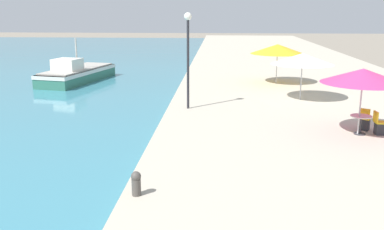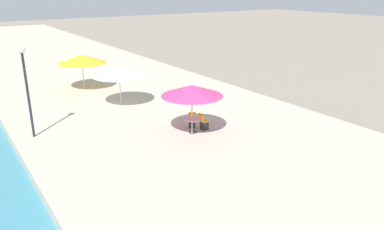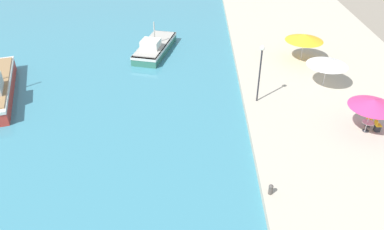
% 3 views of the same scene
% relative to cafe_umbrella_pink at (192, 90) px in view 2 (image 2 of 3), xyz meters
% --- Properties ---
extents(quay_promenade, '(16.00, 90.00, 0.54)m').
position_rel_cafe_umbrella_pink_xyz_m(quay_promenade, '(0.14, 20.05, -2.55)').
color(quay_promenade, '#BCB29E').
rests_on(quay_promenade, ground_plane).
extents(cafe_umbrella_pink, '(3.11, 3.11, 2.56)m').
position_rel_cafe_umbrella_pink_xyz_m(cafe_umbrella_pink, '(0.00, 0.00, 0.00)').
color(cafe_umbrella_pink, '#B7B7B7').
rests_on(cafe_umbrella_pink, quay_promenade).
extents(cafe_umbrella_white, '(3.31, 3.31, 2.47)m').
position_rel_cafe_umbrella_pink_xyz_m(cafe_umbrella_white, '(-0.99, 6.65, -0.11)').
color(cafe_umbrella_white, '#B7B7B7').
rests_on(cafe_umbrella_white, quay_promenade).
extents(cafe_umbrella_striped, '(3.48, 3.48, 2.53)m').
position_rel_cafe_umbrella_pink_xyz_m(cafe_umbrella_striped, '(-1.62, 11.83, -0.06)').
color(cafe_umbrella_striped, '#B7B7B7').
rests_on(cafe_umbrella_striped, quay_promenade).
extents(cafe_table, '(0.80, 0.80, 0.74)m').
position_rel_cafe_umbrella_pink_xyz_m(cafe_table, '(0.10, 0.08, -1.75)').
color(cafe_table, '#333338').
rests_on(cafe_table, quay_promenade).
extents(cafe_chair_left, '(0.44, 0.41, 0.91)m').
position_rel_cafe_umbrella_pink_xyz_m(cafe_chair_left, '(0.83, 0.11, -1.96)').
color(cafe_chair_left, '#2D2D33').
rests_on(cafe_chair_left, quay_promenade).
extents(cafe_chair_right, '(0.56, 0.57, 0.91)m').
position_rel_cafe_umbrella_pink_xyz_m(cafe_chair_right, '(0.47, 0.71, -1.96)').
color(cafe_chair_right, '#2D2D33').
rests_on(cafe_chair_right, quay_promenade).
extents(lamppost, '(0.36, 0.36, 4.56)m').
position_rel_cafe_umbrella_pink_xyz_m(lamppost, '(-6.84, 4.11, 0.81)').
color(lamppost, '#232328').
rests_on(lamppost, quay_promenade).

